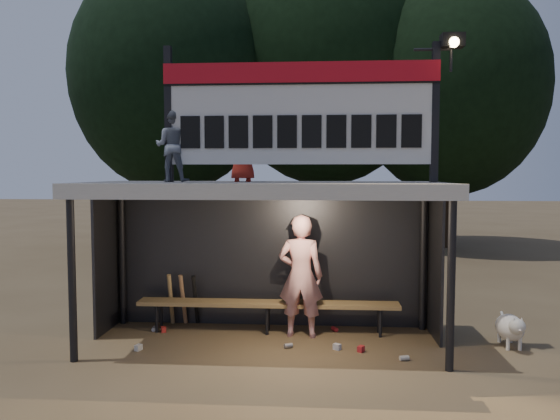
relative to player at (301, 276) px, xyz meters
name	(u,v)px	position (x,y,z in m)	size (l,w,h in m)	color
ground	(264,344)	(-0.51, -0.40, -0.92)	(80.00, 80.00, 0.00)	brown
player	(301,276)	(0.00, 0.00, 0.00)	(0.67, 0.44, 1.84)	white
child_a	(172,146)	(-1.82, -0.36, 1.91)	(0.50, 0.39, 1.02)	slate
child_b	(243,150)	(-0.85, -0.08, 1.86)	(0.45, 0.29, 0.92)	#B1271B
dugout_shelter	(266,214)	(-0.51, -0.16, 0.93)	(5.10, 2.08, 2.32)	#3C3C3F
scoreboard_assembly	(304,110)	(0.05, -0.41, 2.41)	(4.10, 0.27, 1.99)	black
bench	(268,305)	(-0.51, 0.15, -0.49)	(4.00, 0.35, 0.48)	olive
tree_left	(172,78)	(-4.51, 9.60, 4.60)	(6.46, 6.46, 9.27)	black
tree_mid	(326,64)	(0.49, 11.10, 5.25)	(7.22, 7.22, 10.36)	black
tree_right	(451,87)	(4.49, 10.10, 4.27)	(6.08, 6.08, 8.72)	black
dog	(511,328)	(2.97, -0.30, -0.64)	(0.36, 0.81, 0.49)	silver
bats	(183,299)	(-1.89, 0.42, -0.49)	(0.47, 0.32, 0.84)	#A3804C
litter	(269,341)	(-0.44, -0.40, -0.88)	(3.77, 1.38, 0.08)	red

